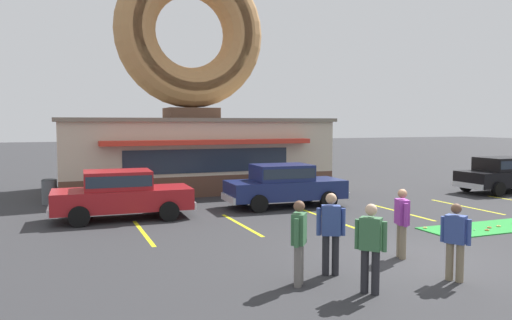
{
  "coord_description": "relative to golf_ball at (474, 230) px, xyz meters",
  "views": [
    {
      "loc": [
        -7.68,
        -9.35,
        3.15
      ],
      "look_at": [
        -1.98,
        5.0,
        2.0
      ],
      "focal_mm": 35.0,
      "sensor_mm": 36.0,
      "label": 1
    }
  ],
  "objects": [
    {
      "name": "ground_plane",
      "position": [
        -3.5,
        -1.58,
        -0.05
      ],
      "size": [
        160.0,
        160.0,
        0.0
      ],
      "primitive_type": "plane",
      "color": "#2D2D30"
    },
    {
      "name": "pedestrian_blue_sweater_man",
      "position": [
        -3.9,
        -3.33,
        0.81
      ],
      "size": [
        0.39,
        0.53,
        1.56
      ],
      "color": "#7F7056",
      "rests_on": "ground"
    },
    {
      "name": "parking_stripe_centre",
      "position": [
        0.02,
        3.42,
        -0.05
      ],
      "size": [
        0.12,
        3.6,
        0.01
      ],
      "primitive_type": "cube",
      "color": "yellow",
      "rests_on": "ground"
    },
    {
      "name": "mini_donut_mid_right",
      "position": [
        -1.12,
        0.77,
        -0.0
      ],
      "size": [
        0.13,
        0.13,
        0.04
      ],
      "primitive_type": "torus",
      "color": "#E5C666",
      "rests_on": "putting_mat"
    },
    {
      "name": "mini_donut_near_right",
      "position": [
        1.1,
        0.14,
        -0.0
      ],
      "size": [
        0.13,
        0.13,
        0.04
      ],
      "primitive_type": "torus",
      "color": "#E5C666",
      "rests_on": "putting_mat"
    },
    {
      "name": "car_navy",
      "position": [
        -3.33,
        5.95,
        0.82
      ],
      "size": [
        4.63,
        2.13,
        1.6
      ],
      "color": "navy",
      "rests_on": "ground"
    },
    {
      "name": "car_red",
      "position": [
        -9.31,
        5.74,
        0.82
      ],
      "size": [
        4.62,
        2.1,
        1.6
      ],
      "color": "maroon",
      "rests_on": "ground"
    },
    {
      "name": "trash_bin",
      "position": [
        -11.55,
        9.81,
        0.45
      ],
      "size": [
        0.57,
        0.57,
        0.97
      ],
      "color": "#51565B",
      "rests_on": "ground"
    },
    {
      "name": "parking_stripe_mid_left",
      "position": [
        -2.98,
        3.42,
        -0.05
      ],
      "size": [
        0.12,
        3.6,
        0.01
      ],
      "primitive_type": "cube",
      "color": "yellow",
      "rests_on": "ground"
    },
    {
      "name": "parking_stripe_mid_right",
      "position": [
        3.02,
        3.42,
        -0.05
      ],
      "size": [
        0.12,
        3.6,
        0.01
      ],
      "primitive_type": "cube",
      "color": "yellow",
      "rests_on": "ground"
    },
    {
      "name": "parking_stripe_left",
      "position": [
        -5.98,
        3.42,
        -0.05
      ],
      "size": [
        0.12,
        3.6,
        0.01
      ],
      "primitive_type": "cube",
      "color": "yellow",
      "rests_on": "ground"
    },
    {
      "name": "putting_mat",
      "position": [
        0.68,
        0.2,
        -0.04
      ],
      "size": [
        4.05,
        1.55,
        0.03
      ],
      "primitive_type": "cube",
      "color": "green",
      "rests_on": "ground"
    },
    {
      "name": "pedestrian_clipboard_woman",
      "position": [
        -5.9,
        -3.34,
        0.88
      ],
      "size": [
        0.43,
        0.47,
        1.68
      ],
      "color": "#232328",
      "rests_on": "ground"
    },
    {
      "name": "pedestrian_leather_jacket_man",
      "position": [
        -3.8,
        -1.54,
        0.85
      ],
      "size": [
        0.34,
        0.57,
        1.62
      ],
      "color": "#7F7056",
      "rests_on": "ground"
    },
    {
      "name": "mini_donut_mid_left",
      "position": [
        0.33,
        -0.14,
        -0.0
      ],
      "size": [
        0.13,
        0.13,
        0.04
      ],
      "primitive_type": "torus",
      "color": "#D17F47",
      "rests_on": "putting_mat"
    },
    {
      "name": "golf_ball",
      "position": [
        0.0,
        0.0,
        0.0
      ],
      "size": [
        0.04,
        0.04,
        0.04
      ],
      "primitive_type": "sphere",
      "color": "white",
      "rests_on": "putting_mat"
    },
    {
      "name": "donut_shop_building",
      "position": [
        -5.23,
        12.36,
        3.69
      ],
      "size": [
        12.3,
        6.75,
        10.96
      ],
      "color": "brown",
      "rests_on": "ground"
    },
    {
      "name": "pedestrian_hooded_kid",
      "position": [
        -6.01,
        -2.08,
        0.9
      ],
      "size": [
        0.55,
        0.38,
        1.72
      ],
      "color": "#232328",
      "rests_on": "ground"
    },
    {
      "name": "car_black",
      "position": [
        7.57,
        5.82,
        0.82
      ],
      "size": [
        4.62,
        2.1,
        1.6
      ],
      "color": "black",
      "rests_on": "ground"
    },
    {
      "name": "pedestrian_beanie_man",
      "position": [
        -6.91,
        -2.42,
        0.87
      ],
      "size": [
        0.42,
        0.49,
        1.66
      ],
      "color": "slate",
      "rests_on": "ground"
    },
    {
      "name": "mini_donut_near_left",
      "position": [
        0.68,
        0.1,
        -0.0
      ],
      "size": [
        0.13,
        0.13,
        0.04
      ],
      "primitive_type": "torus",
      "color": "#D17F47",
      "rests_on": "putting_mat"
    },
    {
      "name": "parking_stripe_far_left",
      "position": [
        -8.98,
        3.42,
        -0.05
      ],
      "size": [
        0.12,
        3.6,
        0.01
      ],
      "primitive_type": "cube",
      "color": "yellow",
      "rests_on": "ground"
    }
  ]
}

